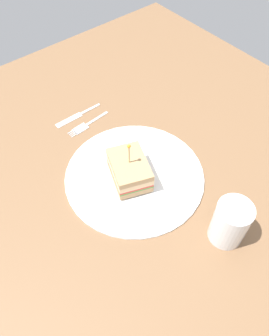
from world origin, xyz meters
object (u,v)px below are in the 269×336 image
Objects in this scene: plate at (134,175)px; drink_glass at (229,224)px; knife at (76,116)px; fork at (85,126)px; sandwich_half_center at (130,171)px.

drink_glass is at bearing 101.96° from plate.
fork is at bearing 86.95° from knife.
plate is 2.51× the size of sandwich_half_center.
knife is (-0.22, -4.18, 0.00)cm from fork.
sandwich_half_center reaches higher than drink_glass.
knife is at bearing -94.37° from sandwich_half_center.
drink_glass is 0.80× the size of fork.
fork is 0.92× the size of knife.
fork is (4.27, -40.61, -4.03)cm from drink_glass.
sandwich_half_center is (1.34, 0.30, 3.00)cm from plate.
knife is (4.04, -44.79, -4.03)cm from drink_glass.
plate reaches higher than knife.
sandwich_half_center is 21.83cm from drink_glass.
sandwich_half_center is at bearing -74.42° from drink_glass.
knife is at bearing -93.05° from fork.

